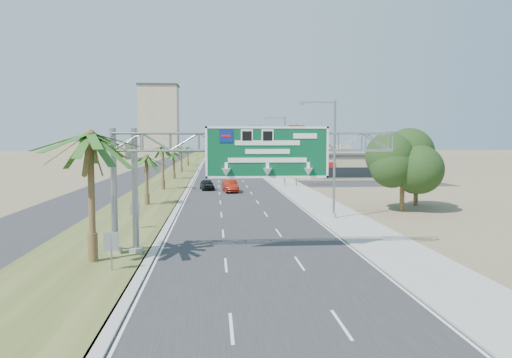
{
  "coord_description": "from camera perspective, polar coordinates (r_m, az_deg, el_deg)",
  "views": [
    {
      "loc": [
        -2.55,
        -19.35,
        6.73
      ],
      "look_at": [
        0.09,
        12.6,
        4.2
      ],
      "focal_mm": 35.0,
      "sensor_mm": 36.0,
      "label": 1
    }
  ],
  "objects": [
    {
      "name": "ground",
      "position": [
        20.64,
        2.72,
        -14.52
      ],
      "size": [
        600.0,
        600.0,
        0.0
      ],
      "primitive_type": "plane",
      "color": "#8C7A59",
      "rests_on": "ground"
    },
    {
      "name": "road",
      "position": [
        129.54,
        -3.58,
        1.53
      ],
      "size": [
        12.0,
        300.0,
        0.02
      ],
      "primitive_type": "cube",
      "color": "#28282B",
      "rests_on": "ground"
    },
    {
      "name": "sidewalk_right",
      "position": [
        129.99,
        0.17,
        1.56
      ],
      "size": [
        4.0,
        300.0,
        0.1
      ],
      "primitive_type": "cube",
      "color": "#9E9B93",
      "rests_on": "ground"
    },
    {
      "name": "median_grass",
      "position": [
        129.73,
        -8.0,
        1.52
      ],
      "size": [
        7.0,
        300.0,
        0.12
      ],
      "primitive_type": "cube",
      "color": "#3F4E22",
      "rests_on": "ground"
    },
    {
      "name": "opposing_road",
      "position": [
        130.32,
        -11.08,
        1.47
      ],
      "size": [
        8.0,
        300.0,
        0.02
      ],
      "primitive_type": "cube",
      "color": "#28282B",
      "rests_on": "ground"
    },
    {
      "name": "sign_gantry",
      "position": [
        29.32,
        -1.81,
        3.2
      ],
      "size": [
        16.75,
        1.24,
        7.5
      ],
      "color": "gray",
      "rests_on": "ground"
    },
    {
      "name": "palm_near",
      "position": [
        28.14,
        -18.45,
        4.69
      ],
      "size": [
        5.7,
        5.7,
        8.35
      ],
      "color": "brown",
      "rests_on": "ground"
    },
    {
      "name": "palm_row_b",
      "position": [
        51.85,
        -12.43,
        2.38
      ],
      "size": [
        3.99,
        3.99,
        5.95
      ],
      "color": "brown",
      "rests_on": "ground"
    },
    {
      "name": "palm_row_c",
      "position": [
        67.71,
        -10.63,
        3.53
      ],
      "size": [
        3.99,
        3.99,
        6.75
      ],
      "color": "brown",
      "rests_on": "ground"
    },
    {
      "name": "palm_row_d",
      "position": [
        85.66,
        -9.38,
        2.9
      ],
      "size": [
        3.99,
        3.99,
        5.45
      ],
      "color": "brown",
      "rests_on": "ground"
    },
    {
      "name": "palm_row_e",
      "position": [
        104.59,
        -8.54,
        3.56
      ],
      "size": [
        3.99,
        3.99,
        6.15
      ],
      "color": "brown",
      "rests_on": "ground"
    },
    {
      "name": "palm_row_f",
      "position": [
        129.55,
        -7.81,
        3.57
      ],
      "size": [
        3.99,
        3.99,
        5.75
      ],
      "color": "brown",
      "rests_on": "ground"
    },
    {
      "name": "streetlight_near",
      "position": [
        42.55,
        8.68,
        1.72
      ],
      "size": [
        3.27,
        0.44,
        10.0
      ],
      "color": "gray",
      "rests_on": "ground"
    },
    {
      "name": "streetlight_mid",
      "position": [
        72.05,
        3.15,
        2.89
      ],
      "size": [
        3.27,
        0.44,
        10.0
      ],
      "color": "gray",
      "rests_on": "ground"
    },
    {
      "name": "streetlight_far",
      "position": [
        107.82,
        0.53,
        3.43
      ],
      "size": [
        3.27,
        0.44,
        10.0
      ],
      "color": "gray",
      "rests_on": "ground"
    },
    {
      "name": "signal_mast",
      "position": [
        91.66,
        0.12,
        3.34
      ],
      "size": [
        10.28,
        0.71,
        8.0
      ],
      "color": "gray",
      "rests_on": "ground"
    },
    {
      "name": "store_building",
      "position": [
        88.93,
        11.32,
        1.37
      ],
      "size": [
        18.0,
        10.0,
        4.0
      ],
      "primitive_type": "cube",
      "color": "tan",
      "rests_on": "ground"
    },
    {
      "name": "oak_near",
      "position": [
        48.67,
        16.43,
        1.74
      ],
      "size": [
        4.5,
        4.5,
        6.8
      ],
      "color": "brown",
      "rests_on": "ground"
    },
    {
      "name": "oak_far",
      "position": [
        53.53,
        17.87,
        1.18
      ],
      "size": [
        3.5,
        3.5,
        5.6
      ],
      "color": "brown",
      "rests_on": "ground"
    },
    {
      "name": "median_signback_a",
      "position": [
        26.42,
        -16.21,
        -7.19
      ],
      "size": [
        0.75,
        0.08,
        2.08
      ],
      "color": "gray",
      "rests_on": "ground"
    },
    {
      "name": "median_signback_b",
      "position": [
        38.18,
        -13.66,
        -3.56
      ],
      "size": [
        0.75,
        0.08,
        2.08
      ],
      "color": "gray",
      "rests_on": "ground"
    },
    {
      "name": "tower_distant",
      "position": [
        271.16,
        -11.02,
        6.7
      ],
      "size": [
        20.0,
        16.0,
        35.0
      ],
      "primitive_type": "cube",
      "color": "tan",
      "rests_on": "ground"
    },
    {
      "name": "building_distant_left",
      "position": [
        184.34,
        -18.06,
        3.13
      ],
      "size": [
        24.0,
        14.0,
        6.0
      ],
      "primitive_type": "cube",
      "color": "tan",
      "rests_on": "ground"
    },
    {
      "name": "building_distant_right",
      "position": [
        162.69,
        6.84,
        2.99
      ],
      "size": [
        20.0,
        12.0,
        5.0
      ],
      "primitive_type": "cube",
      "color": "tan",
      "rests_on": "ground"
    },
    {
      "name": "car_left_lane",
      "position": [
        67.32,
        -5.62,
        -0.64
      ],
      "size": [
        2.19,
        4.35,
        1.42
      ],
      "primitive_type": "imported",
      "rotation": [
        0.0,
        0.0,
        0.13
      ],
      "color": "black",
      "rests_on": "ground"
    },
    {
      "name": "car_mid_lane",
      "position": [
        64.14,
        -2.98,
        -0.82
      ],
      "size": [
        2.15,
        4.86,
        1.55
      ],
      "primitive_type": "imported",
      "rotation": [
        0.0,
        0.0,
        0.11
      ],
      "color": "maroon",
      "rests_on": "ground"
    },
    {
      "name": "car_right_lane",
      "position": [
        91.27,
        -1.38,
        0.7
      ],
      "size": [
        2.51,
        4.92,
        1.33
      ],
      "primitive_type": "imported",
      "rotation": [
        0.0,
        0.0,
        0.06
      ],
      "color": "gray",
      "rests_on": "ground"
    },
    {
      "name": "car_far",
      "position": [
        107.27,
        -4.78,
        1.3
      ],
      "size": [
        2.44,
        5.34,
        1.51
      ],
      "primitive_type": "imported",
      "rotation": [
        0.0,
        0.0,
        -0.06
      ],
      "color": "black",
      "rests_on": "ground"
    },
    {
      "name": "pole_sign_red_near",
      "position": [
        71.04,
        4.66,
        4.75
      ],
      "size": [
        2.39,
        0.96,
        8.96
      ],
      "color": "gray",
      "rests_on": "ground"
    },
    {
      "name": "pole_sign_blue",
      "position": [
        85.46,
        5.78,
        4.11
      ],
      "size": [
        2.02,
        0.51,
        8.23
      ],
      "color": "gray",
      "rests_on": "ground"
    },
    {
      "name": "pole_sign_red_far",
      "position": [
        110.12,
        2.2,
        4.49
      ],
      "size": [
        2.18,
        0.98,
        8.48
      ],
      "color": "gray",
      "rests_on": "ground"
    }
  ]
}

